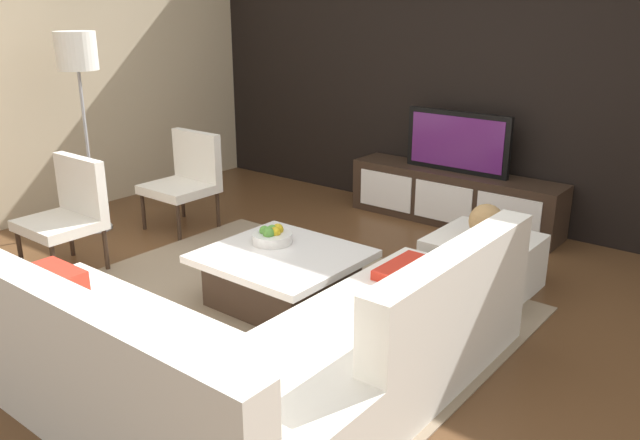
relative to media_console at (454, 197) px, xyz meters
name	(u,v)px	position (x,y,z in m)	size (l,w,h in m)	color
ground_plane	(284,313)	(0.00, -2.40, -0.25)	(14.00, 14.00, 0.00)	brown
feature_wall_back	(477,70)	(0.00, 0.30, 1.15)	(6.40, 0.12, 2.80)	black
side_wall_left	(36,69)	(-3.20, -2.20, 1.15)	(0.12, 5.20, 2.80)	#C6B28E
area_rug	(273,308)	(-0.10, -2.40, -0.24)	(3.05, 2.42, 0.01)	gray
media_console	(454,197)	(0.00, 0.00, 0.00)	(2.03, 0.43, 0.50)	#332319
television	(457,142)	(0.00, 0.00, 0.53)	(1.01, 0.06, 0.56)	black
sectional_couch	(248,352)	(0.51, -3.25, 0.03)	(2.35, 2.39, 0.81)	white
coffee_table	(283,277)	(-0.10, -2.30, -0.05)	(1.00, 0.94, 0.38)	#332319
accent_chair_near	(69,208)	(-1.81, -2.82, 0.24)	(0.57, 0.51, 0.87)	#332319
floor_lamp	(77,62)	(-2.49, -2.20, 1.25)	(0.35, 0.35, 1.76)	#A5A5AA
ottoman	(483,263)	(0.87, -1.21, -0.05)	(0.70, 0.70, 0.40)	white
fruit_bowl	(272,236)	(-0.28, -2.20, 0.18)	(0.28, 0.28, 0.13)	silver
accent_chair_far	(187,175)	(-1.88, -1.60, 0.24)	(0.58, 0.54, 0.87)	#332319
decorative_ball	(486,221)	(0.87, -1.21, 0.27)	(0.25, 0.25, 0.25)	#AD8451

